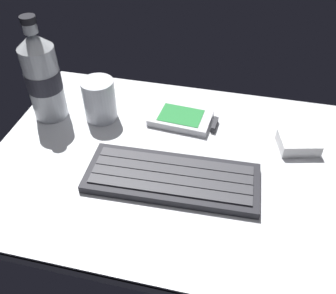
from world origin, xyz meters
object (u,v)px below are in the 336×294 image
Objects in this scene: charger_block at (298,143)px; keyboard at (172,178)px; handheld_device at (184,118)px; water_bottle at (43,77)px; juice_cup at (100,101)px.

keyboard is at bearing -147.38° from charger_block.
handheld_device is (-1.18, 16.46, -0.08)cm from keyboard.
water_bottle is at bearing -179.16° from charger_block.
water_bottle reaches higher than charger_block.
keyboard is at bearing -85.91° from handheld_device.
handheld_device is at bearing 94.09° from keyboard.
water_bottle is (-10.28, -1.47, 5.10)cm from juice_cup.
water_bottle is (-26.94, -3.84, 8.28)cm from handheld_device.
keyboard is 31.89cm from water_bottle.
charger_block is (20.85, 13.35, 0.39)cm from keyboard.
keyboard is 16.51cm from handheld_device.
juice_cup reaches higher than charger_block.
juice_cup reaches higher than keyboard.
water_bottle is at bearing 155.82° from keyboard.
juice_cup is at bearing -171.91° from handheld_device.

